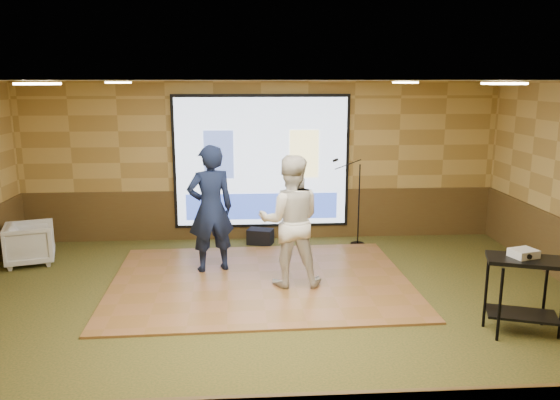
{
  "coord_description": "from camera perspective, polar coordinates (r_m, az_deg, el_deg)",
  "views": [
    {
      "loc": [
        -0.32,
        -6.74,
        3.0
      ],
      "look_at": [
        0.19,
        0.99,
        1.3
      ],
      "focal_mm": 35.0,
      "sensor_mm": 36.0,
      "label": 1
    }
  ],
  "objects": [
    {
      "name": "ground",
      "position": [
        7.38,
        -0.97,
        -11.59
      ],
      "size": [
        9.0,
        9.0,
        0.0
      ],
      "primitive_type": "plane",
      "color": "#293518",
      "rests_on": "ground"
    },
    {
      "name": "room_shell",
      "position": [
        6.81,
        -1.04,
        4.74
      ],
      "size": [
        9.04,
        7.04,
        3.02
      ],
      "color": "tan",
      "rests_on": "ground"
    },
    {
      "name": "wainscot_back",
      "position": [
        10.53,
        -1.9,
        -1.5
      ],
      "size": [
        9.0,
        0.04,
        0.95
      ],
      "primitive_type": "cube",
      "color": "#4F351A",
      "rests_on": "ground"
    },
    {
      "name": "projector_screen",
      "position": [
        10.3,
        -1.93,
        3.85
      ],
      "size": [
        3.32,
        0.06,
        2.52
      ],
      "color": "black",
      "rests_on": "room_shell"
    },
    {
      "name": "downlight_nw",
      "position": [
        8.75,
        -16.52,
        11.69
      ],
      "size": [
        0.32,
        0.32,
        0.02
      ],
      "primitive_type": "cube",
      "color": "#FDEABD",
      "rests_on": "room_shell"
    },
    {
      "name": "downlight_ne",
      "position": [
        8.9,
        12.97,
        11.88
      ],
      "size": [
        0.32,
        0.32,
        0.02
      ],
      "primitive_type": "cube",
      "color": "#FDEABD",
      "rests_on": "room_shell"
    },
    {
      "name": "downlight_sw",
      "position": [
        5.57,
        -23.97,
        11.05
      ],
      "size": [
        0.32,
        0.32,
        0.02
      ],
      "primitive_type": "cube",
      "color": "#FDEABD",
      "rests_on": "room_shell"
    },
    {
      "name": "downlight_se",
      "position": [
        5.81,
        22.37,
        11.19
      ],
      "size": [
        0.32,
        0.32,
        0.02
      ],
      "primitive_type": "cube",
      "color": "#FDEABD",
      "rests_on": "room_shell"
    },
    {
      "name": "dance_floor",
      "position": [
        8.4,
        -2.04,
        -8.44
      ],
      "size": [
        4.56,
        3.52,
        0.03
      ],
      "primitive_type": "cube",
      "rotation": [
        0.0,
        0.0,
        0.02
      ],
      "color": "brown",
      "rests_on": "ground"
    },
    {
      "name": "player_left",
      "position": [
        8.61,
        -7.26,
        -0.9
      ],
      "size": [
        0.84,
        0.67,
        2.01
      ],
      "primitive_type": "imported",
      "rotation": [
        0.0,
        0.0,
        3.44
      ],
      "color": "#121B3A",
      "rests_on": "dance_floor"
    },
    {
      "name": "player_right",
      "position": [
        7.94,
        1.08,
        -2.21
      ],
      "size": [
        0.97,
        0.77,
        1.94
      ],
      "primitive_type": "imported",
      "rotation": [
        0.0,
        0.0,
        3.1
      ],
      "color": "silver",
      "rests_on": "dance_floor"
    },
    {
      "name": "av_table",
      "position": [
        7.19,
        24.22,
        -7.77
      ],
      "size": [
        0.9,
        0.47,
        0.94
      ],
      "rotation": [
        0.0,
        0.0,
        -0.33
      ],
      "color": "black",
      "rests_on": "ground"
    },
    {
      "name": "projector",
      "position": [
        7.13,
        24.1,
        -5.1
      ],
      "size": [
        0.35,
        0.31,
        0.1
      ],
      "primitive_type": "cube",
      "rotation": [
        0.0,
        0.0,
        0.29
      ],
      "color": "silver",
      "rests_on": "av_table"
    },
    {
      "name": "mic_stand",
      "position": [
        10.22,
        7.88,
        -1.94
      ],
      "size": [
        0.64,
        0.26,
        1.63
      ],
      "rotation": [
        0.0,
        0.0,
        -0.42
      ],
      "color": "black",
      "rests_on": "ground"
    },
    {
      "name": "banquet_chair",
      "position": [
        10.01,
        -24.67,
        -4.15
      ],
      "size": [
        0.94,
        0.93,
        0.69
      ],
      "primitive_type": "imported",
      "rotation": [
        0.0,
        0.0,
        1.87
      ],
      "color": "gray",
      "rests_on": "ground"
    },
    {
      "name": "duffel_bag",
      "position": [
        10.24,
        -2.06,
        -3.83
      ],
      "size": [
        0.53,
        0.43,
        0.28
      ],
      "primitive_type": "cube",
      "rotation": [
        0.0,
        0.0,
        -0.32
      ],
      "color": "black",
      "rests_on": "ground"
    }
  ]
}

